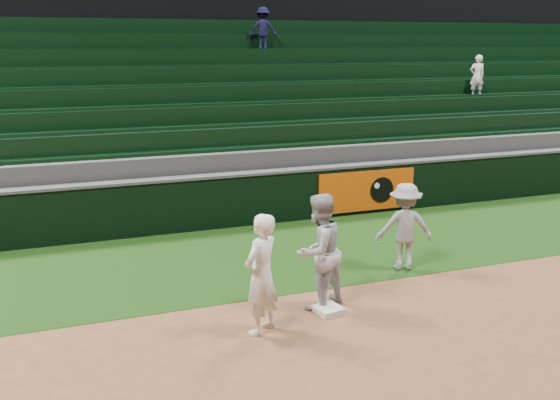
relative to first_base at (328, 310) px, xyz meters
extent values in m
plane|color=brown|center=(0.32, -0.03, -0.05)|extent=(70.00, 70.00, 0.00)
cube|color=black|center=(0.32, 2.97, -0.04)|extent=(36.00, 4.20, 0.01)
cube|color=white|center=(0.00, 0.00, 0.00)|extent=(0.46, 0.46, 0.09)
imported|color=white|center=(-1.21, -0.27, 0.86)|extent=(0.79, 0.74, 1.81)
imported|color=#ACAEB7|center=(-0.06, 0.28, 0.89)|extent=(1.13, 1.03, 1.88)
imported|color=#999BA6|center=(2.14, 1.31, 0.79)|extent=(1.20, 0.91, 1.65)
cube|color=black|center=(0.32, 5.17, 0.55)|extent=(36.00, 0.35, 1.20)
cube|color=#D84C0A|center=(3.32, 4.98, 0.55)|extent=(2.60, 0.05, 1.00)
cylinder|color=black|center=(3.72, 4.95, 0.55)|extent=(0.64, 0.02, 0.64)
cylinder|color=white|center=(3.57, 4.93, 0.67)|extent=(0.14, 0.02, 0.14)
cube|color=#424244|center=(0.32, 5.17, 1.17)|extent=(36.00, 0.40, 0.06)
cube|color=#353538|center=(0.32, 5.90, 0.78)|extent=(36.00, 0.85, 1.65)
cube|color=black|center=(0.32, 6.15, 1.85)|extent=(36.00, 0.14, 0.50)
cube|color=black|center=(0.32, 5.98, 1.64)|extent=(36.00, 0.45, 0.08)
cube|color=#353538|center=(0.32, 6.75, 1.00)|extent=(36.00, 0.85, 2.10)
cube|color=black|center=(0.32, 7.00, 2.30)|extent=(36.00, 0.14, 0.50)
cube|color=black|center=(0.32, 6.83, 2.09)|extent=(36.00, 0.45, 0.08)
cube|color=#353538|center=(0.32, 7.60, 1.23)|extent=(36.00, 0.85, 2.55)
cube|color=black|center=(0.32, 7.85, 2.75)|extent=(36.00, 0.14, 0.50)
cube|color=black|center=(0.32, 7.68, 2.54)|extent=(36.00, 0.45, 0.08)
cube|color=#353538|center=(0.32, 8.45, 1.45)|extent=(36.00, 0.85, 3.00)
cube|color=black|center=(0.32, 8.70, 3.20)|extent=(36.00, 0.14, 0.50)
cube|color=black|center=(0.32, 8.53, 2.99)|extent=(36.00, 0.45, 0.08)
cube|color=#353538|center=(0.32, 9.30, 1.68)|extent=(36.00, 0.85, 3.45)
cube|color=black|center=(0.32, 9.55, 3.65)|extent=(36.00, 0.14, 0.50)
cube|color=black|center=(0.32, 9.38, 3.44)|extent=(36.00, 0.45, 0.08)
cube|color=#353538|center=(0.32, 10.15, 1.90)|extent=(36.00, 0.85, 3.90)
cube|color=black|center=(0.32, 10.40, 4.10)|extent=(36.00, 0.14, 0.50)
cube|color=black|center=(0.32, 10.23, 3.89)|extent=(36.00, 0.45, 0.08)
cube|color=#353538|center=(0.32, 11.00, 2.13)|extent=(36.00, 0.85, 4.35)
cube|color=black|center=(0.32, 11.25, 4.55)|extent=(36.00, 0.14, 0.50)
cube|color=black|center=(0.32, 11.08, 4.34)|extent=(36.00, 0.45, 0.08)
imported|color=white|center=(8.32, 7.56, 3.13)|extent=(0.51, 0.39, 1.25)
imported|color=black|center=(2.38, 10.11, 4.50)|extent=(0.94, 0.72, 1.29)
camera|label=1|loc=(-3.90, -8.32, 4.12)|focal=40.00mm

